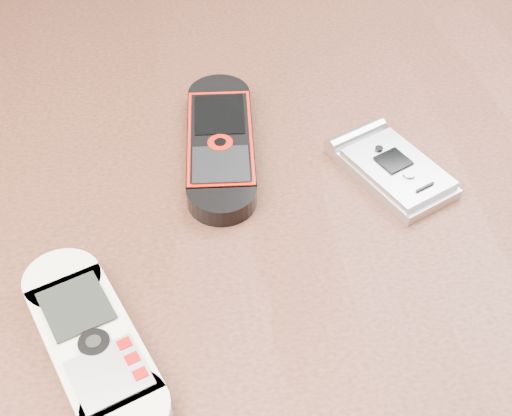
{
  "coord_description": "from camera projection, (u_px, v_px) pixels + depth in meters",
  "views": [
    {
      "loc": [
        -0.05,
        -0.34,
        1.1
      ],
      "look_at": [
        0.01,
        0.0,
        0.76
      ],
      "focal_mm": 50.0,
      "sensor_mm": 36.0,
      "label": 1
    }
  ],
  "objects": [
    {
      "name": "table",
      "position": [
        250.0,
        311.0,
        0.56
      ],
      "size": [
        1.2,
        0.8,
        0.75
      ],
      "color": "black",
      "rests_on": "ground"
    },
    {
      "name": "nokia_white",
      "position": [
        93.0,
        343.0,
        0.41
      ],
      "size": [
        0.1,
        0.16,
        0.02
      ],
      "primitive_type": "cube",
      "rotation": [
        0.0,
        0.0,
        0.38
      ],
      "color": "silver",
      "rests_on": "table"
    },
    {
      "name": "nokia_black_red",
      "position": [
        220.0,
        142.0,
        0.54
      ],
      "size": [
        0.06,
        0.17,
        0.02
      ],
      "primitive_type": "cube",
      "rotation": [
        0.0,
        0.0,
        -0.09
      ],
      "color": "black",
      "rests_on": "table"
    },
    {
      "name": "motorola_razr",
      "position": [
        395.0,
        169.0,
        0.51
      ],
      "size": [
        0.09,
        0.11,
        0.02
      ],
      "primitive_type": "cube",
      "rotation": [
        0.0,
        0.0,
        0.43
      ],
      "color": "silver",
      "rests_on": "table"
    }
  ]
}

